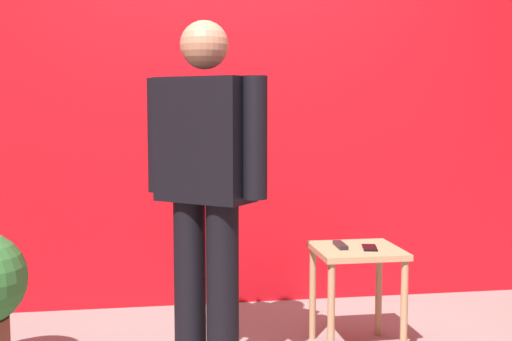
% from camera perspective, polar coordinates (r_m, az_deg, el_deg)
% --- Properties ---
extents(back_wall_red, '(5.53, 0.12, 2.92)m').
position_cam_1_polar(back_wall_red, '(4.31, -0.37, 8.20)').
color(back_wall_red, red).
rests_on(back_wall_red, ground_plane).
extents(standing_person, '(0.57, 0.49, 1.65)m').
position_cam_1_polar(standing_person, '(3.15, -4.30, -0.63)').
color(standing_person, black).
rests_on(standing_person, ground_plane).
extents(side_table, '(0.43, 0.43, 0.53)m').
position_cam_1_polar(side_table, '(3.54, 8.51, -8.04)').
color(side_table, tan).
rests_on(side_table, ground_plane).
extents(cell_phone, '(0.10, 0.16, 0.01)m').
position_cam_1_polar(cell_phone, '(3.50, 9.56, -6.44)').
color(cell_phone, black).
rests_on(cell_phone, side_table).
extents(tv_remote, '(0.05, 0.17, 0.02)m').
position_cam_1_polar(tv_remote, '(3.52, 7.13, -6.26)').
color(tv_remote, black).
rests_on(tv_remote, side_table).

